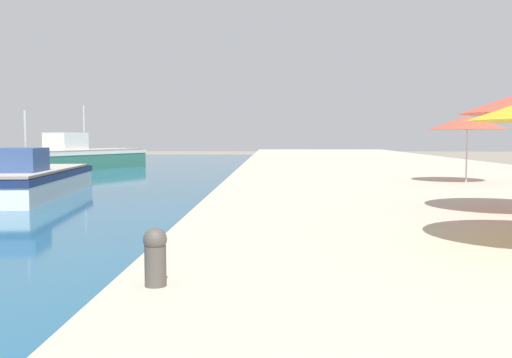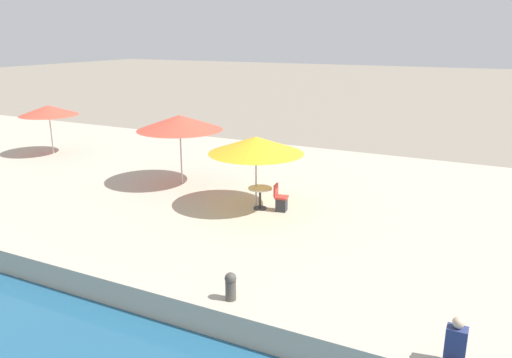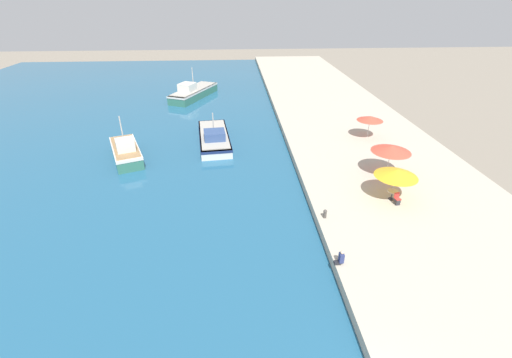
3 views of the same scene
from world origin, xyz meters
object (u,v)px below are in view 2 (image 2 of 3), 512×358
(person_at_quay, at_px, (455,345))
(cafe_umbrella_white, at_px, (180,122))
(cafe_table, at_px, (260,194))
(cafe_chair_left, at_px, (281,202))
(mooring_bollard, at_px, (231,285))
(cafe_umbrella_pink, at_px, (256,145))
(cafe_umbrella_striped, at_px, (49,110))

(person_at_quay, bearing_deg, cafe_umbrella_white, 56.29)
(cafe_table, height_order, cafe_chair_left, cafe_chair_left)
(cafe_table, distance_m, mooring_bollard, 6.07)
(cafe_umbrella_white, relative_size, mooring_bollard, 5.06)
(cafe_umbrella_pink, distance_m, person_at_quay, 9.35)
(cafe_table, xyz_separation_m, mooring_bollard, (-5.70, -2.08, -0.18))
(cafe_umbrella_white, relative_size, person_at_quay, 3.47)
(cafe_umbrella_striped, xyz_separation_m, person_at_quay, (-8.58, -19.42, -1.74))
(cafe_table, relative_size, cafe_chair_left, 0.88)
(cafe_umbrella_striped, xyz_separation_m, cafe_table, (-2.64, -12.66, -1.63))
(person_at_quay, height_order, mooring_bollard, person_at_quay)
(cafe_umbrella_white, height_order, cafe_table, cafe_umbrella_white)
(person_at_quay, relative_size, mooring_bollard, 1.46)
(cafe_umbrella_white, relative_size, cafe_umbrella_striped, 1.20)
(cafe_umbrella_pink, bearing_deg, cafe_table, -111.67)
(person_at_quay, bearing_deg, cafe_chair_left, 44.94)
(cafe_table, xyz_separation_m, person_at_quay, (-5.94, -6.75, -0.11))
(cafe_umbrella_pink, relative_size, cafe_chair_left, 3.50)
(cafe_umbrella_pink, distance_m, mooring_bollard, 6.47)
(cafe_chair_left, bearing_deg, mooring_bollard, 4.30)
(cafe_table, distance_m, cafe_chair_left, 0.75)
(cafe_umbrella_white, distance_m, mooring_bollard, 9.52)
(cafe_chair_left, bearing_deg, cafe_umbrella_pink, -96.62)
(cafe_chair_left, distance_m, person_at_quay, 8.55)
(cafe_table, bearing_deg, mooring_bollard, -160.00)
(cafe_umbrella_pink, bearing_deg, cafe_umbrella_white, 72.80)
(cafe_umbrella_white, bearing_deg, cafe_umbrella_pink, -107.20)
(cafe_table, bearing_deg, person_at_quay, -131.33)
(cafe_umbrella_white, xyz_separation_m, cafe_umbrella_striped, (1.37, 8.61, -0.28))
(cafe_umbrella_striped, relative_size, mooring_bollard, 4.22)
(cafe_umbrella_pink, xyz_separation_m, cafe_umbrella_white, (1.20, 3.87, 0.27))
(cafe_umbrella_white, relative_size, cafe_chair_left, 3.64)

